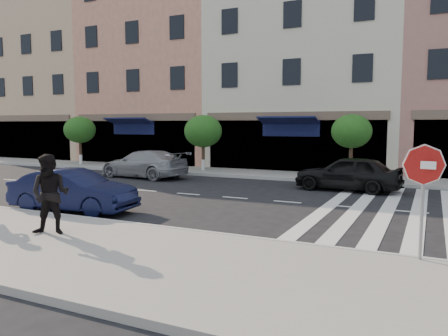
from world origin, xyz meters
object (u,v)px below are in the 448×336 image
car_near_mid (73,191)px  car_far_mid (348,173)px  car_far_left (144,164)px  stop_sign (424,175)px  walker (50,194)px

car_near_mid → car_far_mid: bearing=-46.8°
car_near_mid → car_far_left: (-3.24, 8.12, 0.04)m
stop_sign → car_near_mid: bearing=179.0°
stop_sign → car_far_mid: bearing=113.4°
stop_sign → car_near_mid: (-9.85, 1.15, -1.11)m
car_near_mid → car_far_left: size_ratio=0.83×
car_far_left → car_far_mid: 10.13m
stop_sign → car_far_left: (-13.09, 9.27, -1.07)m
walker → car_far_mid: size_ratio=0.44×
walker → car_far_mid: walker is taller
walker → car_near_mid: (-2.01, 2.74, -0.43)m
stop_sign → car_far_left: stop_sign is taller
stop_sign → car_near_mid: 9.98m
stop_sign → car_far_mid: stop_sign is taller
walker → car_far_left: 12.06m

